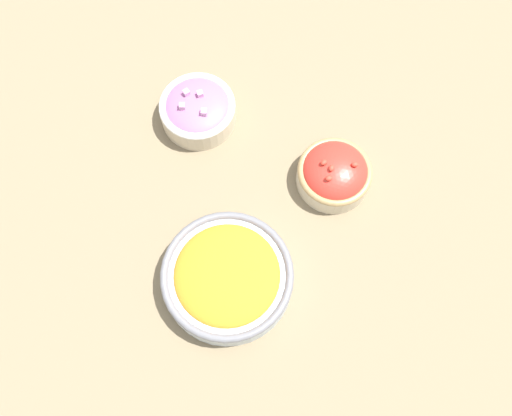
{
  "coord_description": "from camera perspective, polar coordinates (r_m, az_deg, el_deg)",
  "views": [
    {
      "loc": [
        -0.28,
        -0.13,
        0.86
      ],
      "look_at": [
        0.0,
        0.0,
        0.03
      ],
      "focal_mm": 40.0,
      "sensor_mm": 36.0,
      "label": 1
    }
  ],
  "objects": [
    {
      "name": "ground_plane",
      "position": [
        0.91,
        0.0,
        -0.66
      ],
      "size": [
        3.0,
        3.0,
        0.0
      ],
      "primitive_type": "plane",
      "color": "#75664C"
    },
    {
      "name": "bowl_cherry_tomatoes",
      "position": [
        0.92,
        7.84,
        3.46
      ],
      "size": [
        0.12,
        0.12,
        0.07
      ],
      "color": "beige",
      "rests_on": "ground_plane"
    },
    {
      "name": "bowl_carrots",
      "position": [
        0.86,
        -2.88,
        -6.87
      ],
      "size": [
        0.2,
        0.2,
        0.05
      ],
      "color": "#B2C1CC",
      "rests_on": "ground_plane"
    },
    {
      "name": "bowl_red_onion",
      "position": [
        0.97,
        -5.85,
        9.79
      ],
      "size": [
        0.13,
        0.13,
        0.06
      ],
      "color": "beige",
      "rests_on": "ground_plane"
    }
  ]
}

